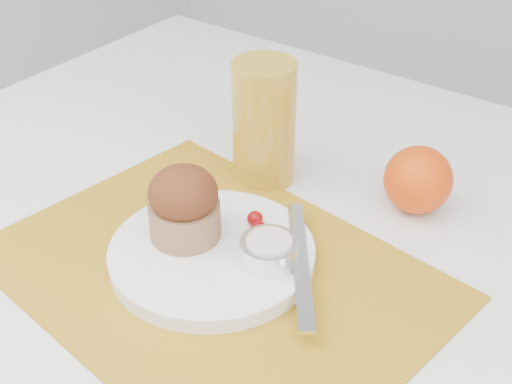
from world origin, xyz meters
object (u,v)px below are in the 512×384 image
Objects in this scene: plate at (212,254)px; orange at (418,180)px; muffin at (184,205)px; juice_glass at (264,123)px.

orange reaches higher than plate.
muffin reaches higher than orange.
muffin is at bearing -126.76° from orange.
juice_glass is (-0.06, 0.17, 0.07)m from plate.
juice_glass is 1.60× the size of muffin.
orange is 0.28m from muffin.
plate is 2.24× the size of muffin.
juice_glass reaches higher than muffin.
orange is at bearing 53.24° from muffin.
juice_glass reaches higher than orange.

